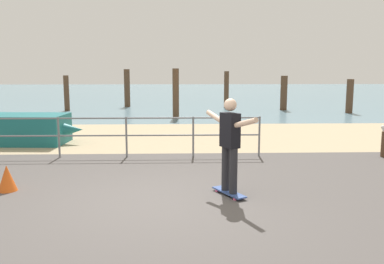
% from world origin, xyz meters
% --- Properties ---
extents(ground_plane, '(24.00, 10.00, 0.04)m').
position_xyz_m(ground_plane, '(0.00, -1.00, 0.00)').
color(ground_plane, '#514C49').
rests_on(ground_plane, ground).
extents(beach_strip, '(24.00, 6.00, 0.04)m').
position_xyz_m(beach_strip, '(0.00, 7.00, 0.00)').
color(beach_strip, tan).
rests_on(beach_strip, ground).
extents(sea_surface, '(72.00, 50.00, 0.04)m').
position_xyz_m(sea_surface, '(0.00, 35.00, 0.00)').
color(sea_surface, slate).
rests_on(sea_surface, ground).
extents(railing_fence, '(8.54, 0.05, 1.05)m').
position_xyz_m(railing_fence, '(-1.86, 3.60, 0.70)').
color(railing_fence, slate).
rests_on(railing_fence, ground).
extents(skateboard, '(0.55, 0.80, 0.08)m').
position_xyz_m(skateboard, '(1.20, 0.32, 0.07)').
color(skateboard, '#334C8C').
rests_on(skateboard, ground).
extents(skateboarder, '(0.75, 1.32, 1.65)m').
position_xyz_m(skateboarder, '(1.20, 0.32, 1.02)').
color(skateboarder, '#26262B').
rests_on(skateboarder, skateboard).
extents(groyne_post_0, '(0.29, 0.29, 1.95)m').
position_xyz_m(groyne_post_0, '(-5.82, 15.88, 0.98)').
color(groyne_post_0, '#513826').
rests_on(groyne_post_0, ground).
extents(groyne_post_1, '(0.35, 0.35, 2.30)m').
position_xyz_m(groyne_post_1, '(-2.81, 18.32, 1.15)').
color(groyne_post_1, '#513826').
rests_on(groyne_post_1, ground).
extents(groyne_post_2, '(0.30, 0.30, 2.31)m').
position_xyz_m(groyne_post_2, '(0.19, 12.12, 1.15)').
color(groyne_post_2, '#513826').
rests_on(groyne_post_2, ground).
extents(groyne_post_3, '(0.29, 0.29, 2.18)m').
position_xyz_m(groyne_post_3, '(3.20, 17.70, 1.09)').
color(groyne_post_3, '#513826').
rests_on(groyne_post_3, ground).
extents(groyne_post_4, '(0.37, 0.37, 1.93)m').
position_xyz_m(groyne_post_4, '(6.21, 15.89, 0.96)').
color(groyne_post_4, '#513826').
rests_on(groyne_post_4, ground).
extents(groyne_post_5, '(0.35, 0.35, 1.78)m').
position_xyz_m(groyne_post_5, '(9.22, 14.17, 0.89)').
color(groyne_post_5, '#513826').
rests_on(groyne_post_5, ground).
extents(traffic_cone, '(0.36, 0.36, 0.50)m').
position_xyz_m(traffic_cone, '(-2.83, 0.71, 0.25)').
color(traffic_cone, '#E55919').
rests_on(traffic_cone, ground).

